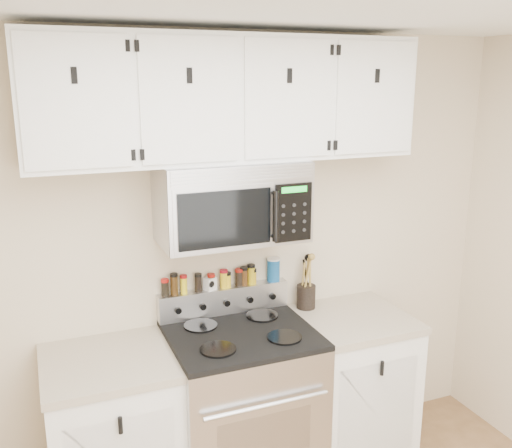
{
  "coord_description": "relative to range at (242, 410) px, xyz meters",
  "views": [
    {
      "loc": [
        -0.97,
        -1.17,
        2.25
      ],
      "look_at": [
        0.09,
        1.45,
        1.53
      ],
      "focal_mm": 40.0,
      "sensor_mm": 36.0,
      "label": 1
    }
  ],
  "objects": [
    {
      "name": "spice_jar_6",
      "position": [
        0.02,
        0.28,
        0.66
      ],
      "size": [
        0.04,
        0.04,
        0.09
      ],
      "color": "yellow",
      "rests_on": "range"
    },
    {
      "name": "spice_jar_5",
      "position": [
        0.0,
        0.28,
        0.67
      ],
      "size": [
        0.04,
        0.04,
        0.11
      ],
      "color": "gold",
      "rests_on": "range"
    },
    {
      "name": "spice_jar_1",
      "position": [
        -0.28,
        0.28,
        0.67
      ],
      "size": [
        0.04,
        0.04,
        0.12
      ],
      "color": "#3A250E",
      "rests_on": "range"
    },
    {
      "name": "microwave",
      "position": [
        0.0,
        0.13,
        1.14
      ],
      "size": [
        0.76,
        0.44,
        0.42
      ],
      "color": "#9E9EA3",
      "rests_on": "back_wall"
    },
    {
      "name": "back_wall",
      "position": [
        0.0,
        0.32,
        0.76
      ],
      "size": [
        3.5,
        0.01,
        2.5
      ],
      "primitive_type": "cube",
      "color": "beige",
      "rests_on": "floor"
    },
    {
      "name": "spice_jar_7",
      "position": [
        0.09,
        0.28,
        0.66
      ],
      "size": [
        0.05,
        0.05,
        0.1
      ],
      "color": "black",
      "rests_on": "range"
    },
    {
      "name": "base_cabinet_right",
      "position": [
        0.69,
        0.02,
        -0.03
      ],
      "size": [
        0.64,
        0.62,
        0.92
      ],
      "color": "white",
      "rests_on": "floor"
    },
    {
      "name": "kitchen_timer",
      "position": [
        -0.08,
        0.28,
        0.65
      ],
      "size": [
        0.08,
        0.07,
        0.07
      ],
      "primitive_type": "cube",
      "rotation": [
        0.0,
        0.0,
        0.43
      ],
      "color": "white",
      "rests_on": "range"
    },
    {
      "name": "upper_cabinets",
      "position": [
        -0.0,
        0.15,
        1.66
      ],
      "size": [
        2.0,
        0.35,
        0.62
      ],
      "color": "white",
      "rests_on": "back_wall"
    },
    {
      "name": "base_cabinet_left",
      "position": [
        -0.69,
        0.02,
        -0.03
      ],
      "size": [
        0.64,
        0.62,
        0.92
      ],
      "color": "white",
      "rests_on": "floor"
    },
    {
      "name": "spice_jar_2",
      "position": [
        -0.23,
        0.28,
        0.67
      ],
      "size": [
        0.04,
        0.04,
        0.11
      ],
      "color": "yellow",
      "rests_on": "range"
    },
    {
      "name": "spice_jar_4",
      "position": [
        -0.07,
        0.28,
        0.66
      ],
      "size": [
        0.04,
        0.04,
        0.09
      ],
      "color": "#452C10",
      "rests_on": "range"
    },
    {
      "name": "utensil_crock",
      "position": [
        0.5,
        0.23,
        0.52
      ],
      "size": [
        0.11,
        0.11,
        0.33
      ],
      "color": "black",
      "rests_on": "base_cabinet_right"
    },
    {
      "name": "spice_jar_0",
      "position": [
        -0.34,
        0.28,
        0.66
      ],
      "size": [
        0.04,
        0.04,
        0.1
      ],
      "color": "black",
      "rests_on": "range"
    },
    {
      "name": "spice_jar_9",
      "position": [
        0.17,
        0.28,
        0.67
      ],
      "size": [
        0.04,
        0.04,
        0.12
      ],
      "color": "gold",
      "rests_on": "range"
    },
    {
      "name": "range",
      "position": [
        0.0,
        0.0,
        0.0
      ],
      "size": [
        0.76,
        0.65,
        1.1
      ],
      "color": "#B7B7BA",
      "rests_on": "floor"
    },
    {
      "name": "salt_canister",
      "position": [
        0.31,
        0.28,
        0.68
      ],
      "size": [
        0.07,
        0.07,
        0.14
      ],
      "color": "#155292",
      "rests_on": "range"
    },
    {
      "name": "spice_jar_3",
      "position": [
        -0.15,
        0.28,
        0.67
      ],
      "size": [
        0.04,
        0.04,
        0.1
      ],
      "color": "black",
      "rests_on": "range"
    },
    {
      "name": "spice_jar_10",
      "position": [
        0.18,
        0.28,
        0.66
      ],
      "size": [
        0.04,
        0.04,
        0.09
      ],
      "color": "gold",
      "rests_on": "range"
    },
    {
      "name": "spice_jar_8",
      "position": [
        0.12,
        0.28,
        0.67
      ],
      "size": [
        0.05,
        0.05,
        0.11
      ],
      "color": "#452910",
      "rests_on": "range"
    }
  ]
}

